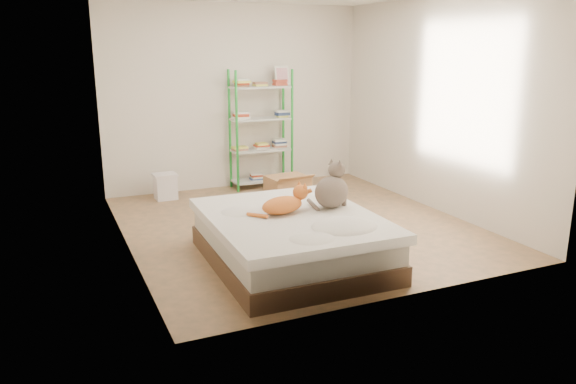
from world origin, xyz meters
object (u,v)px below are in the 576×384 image
cardboard_box (288,189)px  orange_cat (282,203)px  grey_cat (332,185)px  white_bin (165,186)px  bed (291,239)px  shelf_unit (262,127)px

cardboard_box → orange_cat: bearing=-120.4°
grey_cat → cardboard_box: size_ratio=0.83×
grey_cat → white_bin: 2.98m
bed → shelf_unit: size_ratio=1.10×
orange_cat → cardboard_box: size_ratio=0.94×
grey_cat → shelf_unit: shelf_unit is taller
orange_cat → cardboard_box: (0.88, 1.88, -0.40)m
bed → grey_cat: 0.66m
cardboard_box → white_bin: cardboard_box is taller
cardboard_box → shelf_unit: bearing=83.7°
cardboard_box → bed: bearing=-118.1°
grey_cat → shelf_unit: 2.89m
white_bin → shelf_unit: bearing=5.1°
shelf_unit → cardboard_box: 1.19m
bed → orange_cat: size_ratio=3.71×
cardboard_box → white_bin: bearing=144.3°
grey_cat → bed: bearing=74.1°
cardboard_box → white_bin: 1.67m
bed → shelf_unit: 3.11m
bed → orange_cat: (-0.06, 0.07, 0.34)m
bed → orange_cat: bearing=130.2°
bed → white_bin: bed is taller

